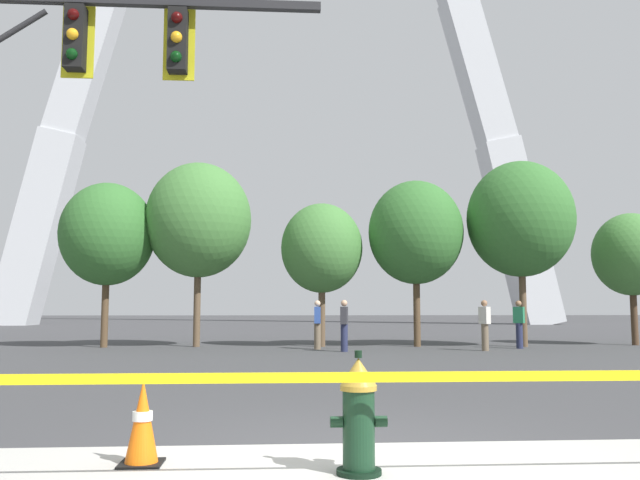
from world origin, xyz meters
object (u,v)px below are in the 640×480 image
pedestrian_walking_right (317,324)px  pedestrian_walking_left (344,325)px  monument_arch (286,45)px  pedestrian_near_trees (519,324)px  pedestrian_standing_center (485,325)px  fire_hydrant (358,416)px  traffic_cone_by_hydrant (142,423)px

pedestrian_walking_right → pedestrian_walking_left: bearing=-58.5°
monument_arch → pedestrian_near_trees: size_ratio=34.58×
monument_arch → pedestrian_walking_right: 39.69m
pedestrian_standing_center → pedestrian_walking_left: bearing=-178.6°
pedestrian_walking_left → pedestrian_standing_center: bearing=1.4°
pedestrian_walking_right → pedestrian_near_trees: (6.73, -0.04, 0.00)m
pedestrian_walking_right → fire_hydrant: bearing=-92.6°
monument_arch → pedestrian_walking_right: bearing=-88.9°
pedestrian_walking_left → pedestrian_near_trees: size_ratio=1.00×
monument_arch → pedestrian_walking_left: bearing=-87.7°
pedestrian_near_trees → monument_arch: bearing=102.7°
fire_hydrant → pedestrian_near_trees: size_ratio=0.62×
traffic_cone_by_hydrant → pedestrian_near_trees: 18.29m
pedestrian_walking_left → pedestrian_walking_right: size_ratio=1.00×
pedestrian_near_trees → pedestrian_walking_left: bearing=-168.8°
fire_hydrant → pedestrian_walking_right: (0.73, 16.25, 0.35)m
pedestrian_walking_right → pedestrian_near_trees: size_ratio=1.00×
traffic_cone_by_hydrant → pedestrian_standing_center: pedestrian_standing_center is taller
fire_hydrant → pedestrian_standing_center: (5.95, 15.14, 0.35)m
traffic_cone_by_hydrant → pedestrian_near_trees: bearing=59.5°
pedestrian_standing_center → pedestrian_near_trees: bearing=35.3°
fire_hydrant → pedestrian_near_trees: bearing=65.3°
fire_hydrant → monument_arch: monument_arch is taller
fire_hydrant → pedestrian_walking_left: size_ratio=0.62×
pedestrian_standing_center → pedestrian_near_trees: size_ratio=1.00×
monument_arch → pedestrian_walking_left: size_ratio=34.58×
traffic_cone_by_hydrant → pedestrian_standing_center: (7.75, 14.69, 0.46)m
fire_hydrant → pedestrian_walking_right: size_ratio=0.62×
traffic_cone_by_hydrant → pedestrian_standing_center: size_ratio=0.46×
traffic_cone_by_hydrant → pedestrian_near_trees: pedestrian_near_trees is taller
traffic_cone_by_hydrant → pedestrian_walking_right: pedestrian_walking_right is taller
traffic_cone_by_hydrant → fire_hydrant: bearing=-14.0°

